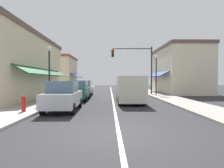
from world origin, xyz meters
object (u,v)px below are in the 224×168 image
parked_car_nearest_left (63,96)px  street_lamp_right_mid (156,68)px  van_in_lane (130,89)px  parked_car_third_left (84,88)px  traffic_signal_mast_arm (138,62)px  fire_hydrant (24,104)px  parked_car_second_left (79,91)px  street_lamp_left_near (49,65)px

parked_car_nearest_left → street_lamp_right_mid: 13.25m
van_in_lane → street_lamp_right_mid: street_lamp_right_mid is taller
parked_car_third_left → traffic_signal_mast_arm: (6.34, 1.15, 3.11)m
parked_car_nearest_left → street_lamp_right_mid: size_ratio=0.89×
parked_car_nearest_left → van_in_lane: van_in_lane is taller
van_in_lane → street_lamp_right_mid: bearing=60.2°
fire_hydrant → street_lamp_right_mid: bearing=48.0°
parked_car_third_left → van_in_lane: 7.94m
parked_car_second_left → parked_car_third_left: (-0.12, 4.68, 0.00)m
van_in_lane → parked_car_second_left: bearing=157.8°
parked_car_second_left → fire_hydrant: (-1.92, -6.62, -0.33)m
traffic_signal_mast_arm → street_lamp_left_near: (-8.15, -7.93, -0.97)m
parked_car_second_left → fire_hydrant: size_ratio=4.72×
parked_car_nearest_left → fire_hydrant: (-1.94, -0.93, -0.33)m
traffic_signal_mast_arm → street_lamp_left_near: size_ratio=1.32×
van_in_lane → street_lamp_left_near: bearing=-177.2°
van_in_lane → traffic_signal_mast_arm: size_ratio=0.89×
street_lamp_right_mid → parked_car_second_left: bearing=-150.8°
traffic_signal_mast_arm → street_lamp_right_mid: traffic_signal_mast_arm is taller
street_lamp_left_near → fire_hydrant: 5.15m
parked_car_third_left → fire_hydrant: parked_car_third_left is taller
parked_car_second_left → fire_hydrant: bearing=-106.4°
street_lamp_left_near → parked_car_second_left: bearing=47.5°
parked_car_third_left → van_in_lane: bearing=-56.5°
parked_car_nearest_left → van_in_lane: bearing=40.4°
parked_car_second_left → traffic_signal_mast_arm: (6.22, 5.83, 3.11)m
traffic_signal_mast_arm → street_lamp_right_mid: (1.90, -1.28, -0.85)m
van_in_lane → street_lamp_right_mid: 7.65m
parked_car_third_left → street_lamp_right_mid: (8.24, -0.14, 2.27)m
parked_car_nearest_left → fire_hydrant: parked_car_nearest_left is taller
van_in_lane → street_lamp_left_near: street_lamp_left_near is taller
van_in_lane → fire_hydrant: van_in_lane is taller
fire_hydrant → van_in_lane: bearing=37.1°
van_in_lane → fire_hydrant: (-6.32, -4.78, -0.60)m
parked_car_nearest_left → street_lamp_right_mid: street_lamp_right_mid is taller
traffic_signal_mast_arm → street_lamp_right_mid: size_ratio=1.26×
parked_car_nearest_left → van_in_lane: (4.38, 3.85, 0.27)m
street_lamp_right_mid → fire_hydrant: street_lamp_right_mid is taller
parked_car_second_left → van_in_lane: van_in_lane is taller
parked_car_nearest_left → fire_hydrant: size_ratio=4.74×
van_in_lane → fire_hydrant: 7.95m
parked_car_third_left → parked_car_nearest_left: bearing=-90.5°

